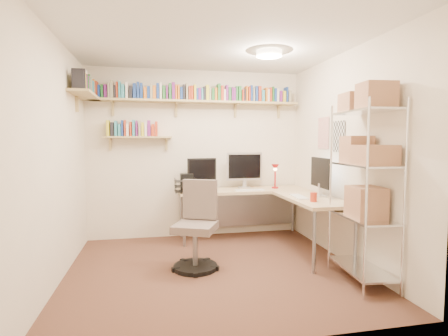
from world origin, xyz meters
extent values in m
plane|color=#4A2A1F|center=(0.00, 0.00, 0.00)|extent=(3.20, 3.20, 0.00)
cube|color=beige|center=(0.00, 1.50, 1.25)|extent=(3.20, 0.04, 2.50)
cube|color=beige|center=(-1.60, 0.00, 1.25)|extent=(0.04, 3.00, 2.50)
cube|color=beige|center=(1.60, 0.00, 1.25)|extent=(0.04, 3.00, 2.50)
cube|color=beige|center=(0.00, -1.50, 1.25)|extent=(3.20, 0.04, 2.50)
cube|color=silver|center=(0.00, 0.00, 2.50)|extent=(3.20, 3.00, 0.04)
cube|color=white|center=(1.59, 0.55, 1.55)|extent=(0.01, 0.30, 0.42)
cube|color=silver|center=(1.59, 0.15, 1.50)|extent=(0.01, 0.28, 0.38)
cylinder|color=#FFEAC6|center=(0.70, 0.20, 2.46)|extent=(0.30, 0.30, 0.06)
cube|color=tan|center=(0.00, 1.38, 2.02)|extent=(3.05, 0.25, 0.03)
cube|color=tan|center=(-1.48, 0.95, 2.02)|extent=(0.25, 1.00, 0.03)
cube|color=tan|center=(-0.85, 1.40, 1.50)|extent=(0.95, 0.20, 0.02)
cube|color=tan|center=(-1.20, 1.44, 1.95)|extent=(0.03, 0.20, 0.20)
cube|color=tan|center=(-0.30, 1.44, 1.95)|extent=(0.03, 0.20, 0.20)
cube|color=tan|center=(0.60, 1.44, 1.95)|extent=(0.03, 0.20, 0.20)
cube|color=tan|center=(1.30, 1.44, 1.95)|extent=(0.03, 0.20, 0.20)
cube|color=#B73218|center=(-1.46, 1.38, 2.13)|extent=(0.04, 0.13, 0.19)
cube|color=#B73218|center=(-1.41, 1.38, 2.15)|extent=(0.04, 0.14, 0.23)
cube|color=navy|center=(-1.37, 1.38, 2.12)|extent=(0.03, 0.15, 0.18)
cube|color=#246C2C|center=(-1.33, 1.38, 2.13)|extent=(0.03, 0.13, 0.19)
cube|color=#721E73|center=(-1.28, 1.38, 2.13)|extent=(0.04, 0.11, 0.19)
cube|color=gray|center=(-1.23, 1.38, 2.14)|extent=(0.03, 0.14, 0.21)
cube|color=gray|center=(-1.20, 1.38, 2.16)|extent=(0.04, 0.14, 0.24)
cube|color=black|center=(-1.16, 1.38, 2.12)|extent=(0.03, 0.13, 0.18)
cube|color=#B73218|center=(-1.13, 1.38, 2.15)|extent=(0.02, 0.13, 0.23)
cube|color=teal|center=(-1.09, 1.38, 2.15)|extent=(0.03, 0.15, 0.24)
cube|color=teal|center=(-1.05, 1.38, 2.13)|extent=(0.04, 0.14, 0.20)
cube|color=#F2E0D2|center=(-1.00, 1.38, 2.15)|extent=(0.03, 0.13, 0.23)
cube|color=black|center=(-0.94, 1.38, 2.12)|extent=(0.04, 0.15, 0.18)
cube|color=navy|center=(-0.89, 1.38, 2.14)|extent=(0.04, 0.12, 0.22)
cube|color=navy|center=(-0.84, 1.38, 2.15)|extent=(0.04, 0.13, 0.24)
cube|color=navy|center=(-0.80, 1.38, 2.15)|extent=(0.04, 0.12, 0.22)
cube|color=orange|center=(-0.74, 1.38, 2.12)|extent=(0.04, 0.11, 0.17)
cube|color=navy|center=(-0.70, 1.38, 2.13)|extent=(0.04, 0.11, 0.18)
cube|color=gray|center=(-0.66, 1.38, 2.14)|extent=(0.03, 0.12, 0.21)
cube|color=orange|center=(-0.62, 1.38, 2.13)|extent=(0.04, 0.13, 0.19)
cube|color=navy|center=(-0.57, 1.38, 2.15)|extent=(0.04, 0.13, 0.23)
cube|color=#F2E0D2|center=(-0.53, 1.38, 2.15)|extent=(0.03, 0.15, 0.24)
cube|color=#246C2C|center=(-0.48, 1.38, 2.13)|extent=(0.04, 0.15, 0.20)
cube|color=#721E73|center=(-0.44, 1.38, 2.13)|extent=(0.02, 0.14, 0.20)
cube|color=#246C2C|center=(-0.40, 1.38, 2.15)|extent=(0.04, 0.14, 0.23)
cube|color=#721E73|center=(-0.35, 1.38, 2.16)|extent=(0.04, 0.11, 0.25)
cube|color=orange|center=(-0.31, 1.38, 2.14)|extent=(0.02, 0.12, 0.22)
cube|color=orange|center=(-0.27, 1.38, 2.14)|extent=(0.02, 0.13, 0.22)
cube|color=navy|center=(-0.24, 1.38, 2.13)|extent=(0.03, 0.14, 0.18)
cube|color=black|center=(-0.20, 1.38, 2.15)|extent=(0.03, 0.13, 0.22)
cube|color=gray|center=(-0.15, 1.38, 2.16)|extent=(0.03, 0.14, 0.24)
cube|color=#B73218|center=(-0.11, 1.38, 2.14)|extent=(0.03, 0.12, 0.20)
cube|color=#B73218|center=(-0.08, 1.38, 2.14)|extent=(0.03, 0.12, 0.21)
cube|color=gold|center=(-0.04, 1.38, 2.15)|extent=(0.03, 0.15, 0.23)
cube|color=navy|center=(-0.01, 1.38, 2.12)|extent=(0.03, 0.14, 0.17)
cube|color=#721E73|center=(0.03, 1.38, 2.13)|extent=(0.04, 0.12, 0.18)
cube|color=teal|center=(0.07, 1.38, 2.12)|extent=(0.02, 0.14, 0.18)
cube|color=black|center=(0.10, 1.38, 2.14)|extent=(0.03, 0.13, 0.20)
cube|color=gold|center=(0.15, 1.38, 2.15)|extent=(0.04, 0.14, 0.23)
cube|color=gray|center=(0.19, 1.38, 2.13)|extent=(0.03, 0.13, 0.19)
cube|color=#246C2C|center=(0.23, 1.38, 2.13)|extent=(0.04, 0.11, 0.18)
cube|color=orange|center=(0.27, 1.38, 2.13)|extent=(0.03, 0.11, 0.19)
cube|color=#246C2C|center=(0.32, 1.38, 2.16)|extent=(0.04, 0.15, 0.25)
cube|color=#B73218|center=(0.37, 1.38, 2.15)|extent=(0.04, 0.14, 0.22)
cube|color=#F2E0D2|center=(0.40, 1.38, 2.12)|extent=(0.03, 0.12, 0.17)
cube|color=#721E73|center=(0.44, 1.38, 2.15)|extent=(0.03, 0.11, 0.24)
cube|color=#246C2C|center=(0.48, 1.38, 2.14)|extent=(0.04, 0.11, 0.20)
cube|color=#721E73|center=(0.52, 1.38, 2.14)|extent=(0.02, 0.14, 0.21)
cube|color=#721E73|center=(0.55, 1.38, 2.13)|extent=(0.03, 0.13, 0.20)
cube|color=#246C2C|center=(0.59, 1.38, 2.15)|extent=(0.03, 0.12, 0.22)
cube|color=#246C2C|center=(0.64, 1.38, 2.15)|extent=(0.04, 0.12, 0.23)
cube|color=#B73218|center=(0.68, 1.38, 2.12)|extent=(0.02, 0.14, 0.17)
cube|color=black|center=(0.71, 1.38, 2.13)|extent=(0.02, 0.12, 0.19)
cube|color=orange|center=(0.74, 1.38, 2.15)|extent=(0.02, 0.15, 0.23)
cube|color=#B73218|center=(0.78, 1.38, 2.15)|extent=(0.02, 0.14, 0.22)
cube|color=navy|center=(0.81, 1.38, 2.16)|extent=(0.03, 0.14, 0.24)
cube|color=gray|center=(0.85, 1.38, 2.14)|extent=(0.03, 0.11, 0.21)
cube|color=navy|center=(0.89, 1.38, 2.15)|extent=(0.04, 0.14, 0.23)
cube|color=#B73218|center=(0.95, 1.38, 2.15)|extent=(0.04, 0.12, 0.23)
cube|color=teal|center=(1.00, 1.38, 2.12)|extent=(0.04, 0.11, 0.18)
cube|color=orange|center=(1.05, 1.38, 2.14)|extent=(0.03, 0.15, 0.21)
cube|color=#F2E0D2|center=(1.08, 1.38, 2.13)|extent=(0.03, 0.11, 0.20)
cube|color=#B73218|center=(1.12, 1.38, 2.14)|extent=(0.03, 0.12, 0.22)
cube|color=#246C2C|center=(1.16, 1.38, 2.15)|extent=(0.03, 0.12, 0.23)
cube|color=navy|center=(1.19, 1.38, 2.14)|extent=(0.03, 0.14, 0.21)
cube|color=#F2E0D2|center=(1.23, 1.38, 2.14)|extent=(0.04, 0.13, 0.21)
cube|color=#721E73|center=(1.28, 1.38, 2.12)|extent=(0.04, 0.13, 0.17)
cube|color=gold|center=(1.33, 1.38, 2.12)|extent=(0.04, 0.14, 0.17)
cube|color=navy|center=(1.38, 1.38, 2.15)|extent=(0.03, 0.13, 0.23)
cube|color=gray|center=(1.43, 1.38, 2.13)|extent=(0.04, 0.13, 0.18)
cube|color=black|center=(-1.48, 0.51, 2.14)|extent=(0.13, 0.02, 0.21)
cube|color=black|center=(-1.48, 0.55, 2.15)|extent=(0.15, 0.03, 0.24)
cube|color=#246C2C|center=(-1.48, 0.59, 2.13)|extent=(0.13, 0.04, 0.20)
cube|color=gold|center=(-1.48, 0.64, 2.14)|extent=(0.13, 0.03, 0.21)
cube|color=#721E73|center=(-1.48, 0.68, 2.14)|extent=(0.15, 0.02, 0.20)
cube|color=#F2E0D2|center=(-1.48, 0.72, 2.16)|extent=(0.13, 0.04, 0.25)
cube|color=orange|center=(-1.48, 0.75, 2.15)|extent=(0.12, 0.02, 0.23)
cube|color=#246C2C|center=(-1.48, 0.79, 2.13)|extent=(0.15, 0.02, 0.19)
cube|color=#721E73|center=(-1.48, 0.82, 2.13)|extent=(0.13, 0.04, 0.19)
cube|color=#721E73|center=(-1.48, 0.88, 2.14)|extent=(0.14, 0.04, 0.21)
cube|color=#246C2C|center=(-1.48, 0.92, 2.16)|extent=(0.13, 0.03, 0.24)
cube|color=teal|center=(-1.48, 0.96, 2.14)|extent=(0.13, 0.03, 0.21)
cube|color=gray|center=(-1.48, 1.00, 2.15)|extent=(0.15, 0.04, 0.22)
cube|color=orange|center=(-1.48, 1.04, 2.14)|extent=(0.13, 0.03, 0.22)
cube|color=teal|center=(-1.48, 1.08, 2.13)|extent=(0.11, 0.03, 0.19)
cube|color=teal|center=(-1.48, 1.12, 2.16)|extent=(0.12, 0.03, 0.24)
cube|color=teal|center=(-1.48, 1.16, 2.14)|extent=(0.15, 0.04, 0.20)
cube|color=orange|center=(-1.48, 1.20, 2.15)|extent=(0.15, 0.02, 0.23)
cube|color=teal|center=(-1.48, 1.25, 2.13)|extent=(0.14, 0.04, 0.19)
cube|color=teal|center=(-1.48, 1.29, 2.14)|extent=(0.13, 0.03, 0.21)
cube|color=gold|center=(-1.48, 1.33, 2.13)|extent=(0.12, 0.03, 0.18)
cube|color=gold|center=(-1.48, 1.36, 2.16)|extent=(0.14, 0.02, 0.24)
cube|color=gold|center=(-1.26, 1.40, 1.62)|extent=(0.04, 0.15, 0.22)
cube|color=black|center=(-1.21, 1.40, 1.61)|extent=(0.04, 0.13, 0.19)
cube|color=teal|center=(-1.16, 1.40, 1.62)|extent=(0.03, 0.14, 0.22)
cube|color=teal|center=(-1.11, 1.40, 1.60)|extent=(0.04, 0.12, 0.17)
cube|color=navy|center=(-1.07, 1.40, 1.63)|extent=(0.03, 0.13, 0.23)
cube|color=#B73218|center=(-1.03, 1.40, 1.63)|extent=(0.02, 0.11, 0.23)
cube|color=#F2E0D2|center=(-1.00, 1.40, 1.60)|extent=(0.03, 0.14, 0.18)
cube|color=#B73218|center=(-0.95, 1.40, 1.61)|extent=(0.03, 0.12, 0.20)
cube|color=teal|center=(-0.91, 1.40, 1.63)|extent=(0.03, 0.14, 0.23)
cube|color=#721E73|center=(-0.87, 1.40, 1.62)|extent=(0.02, 0.15, 0.22)
cube|color=gray|center=(-0.83, 1.40, 1.62)|extent=(0.03, 0.13, 0.22)
cube|color=gold|center=(-0.79, 1.40, 1.61)|extent=(0.03, 0.14, 0.20)
cube|color=#F2E0D2|center=(-0.75, 1.40, 1.61)|extent=(0.03, 0.14, 0.20)
cube|color=#721E73|center=(-0.70, 1.40, 1.63)|extent=(0.04, 0.11, 0.23)
cube|color=#B73218|center=(-0.64, 1.40, 1.60)|extent=(0.04, 0.12, 0.17)
cube|color=#B73218|center=(-0.60, 1.40, 1.62)|extent=(0.04, 0.11, 0.21)
cube|color=#C8B882|center=(0.65, 1.18, 0.72)|extent=(1.89, 0.60, 0.04)
cube|color=#C8B882|center=(1.30, 0.26, 0.72)|extent=(0.60, 1.29, 0.04)
cylinder|color=gray|center=(-0.24, 0.93, 0.35)|extent=(0.04, 0.04, 0.70)
cylinder|color=gray|center=(-0.24, 1.43, 0.35)|extent=(0.04, 0.04, 0.70)
cylinder|color=gray|center=(1.54, 1.43, 0.35)|extent=(0.04, 0.04, 0.70)
cylinder|color=gray|center=(1.05, -0.34, 0.35)|extent=(0.04, 0.04, 0.70)
cylinder|color=gray|center=(1.54, -0.34, 0.35)|extent=(0.04, 0.04, 0.70)
cube|color=gray|center=(0.65, 1.44, 0.40)|extent=(1.79, 0.02, 0.55)
cube|color=silver|center=(0.70, 1.30, 1.06)|extent=(0.55, 0.03, 0.42)
cube|color=black|center=(0.70, 1.28, 1.06)|extent=(0.49, 0.00, 0.36)
cube|color=black|center=(0.05, 1.30, 1.02)|extent=(0.44, 0.03, 0.34)
cube|color=black|center=(1.44, 0.31, 1.04)|extent=(0.03, 0.58, 0.38)
cube|color=white|center=(1.42, 0.31, 1.04)|extent=(0.00, 0.52, 0.32)
cube|color=white|center=(0.70, 1.00, 0.74)|extent=(0.42, 0.13, 0.01)
cube|color=white|center=(1.15, 0.31, 0.74)|extent=(0.13, 0.40, 0.01)
cylinder|color=#A50E10|center=(1.15, 1.18, 0.75)|extent=(0.10, 0.10, 0.02)
cylinder|color=#A50E10|center=(1.15, 1.18, 0.89)|extent=(0.02, 0.02, 0.28)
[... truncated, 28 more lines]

